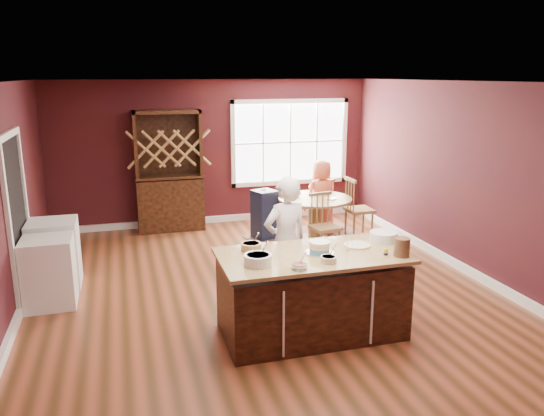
# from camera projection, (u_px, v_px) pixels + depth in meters

# --- Properties ---
(room_shell) EXTENTS (7.00, 7.00, 7.00)m
(room_shell) POSITION_uv_depth(u_px,v_px,m) (262.00, 191.00, 6.72)
(room_shell) COLOR brown
(room_shell) RESTS_ON ground
(window) EXTENTS (2.36, 0.10, 1.66)m
(window) POSITION_uv_depth(u_px,v_px,m) (290.00, 142.00, 10.32)
(window) COLOR white
(window) RESTS_ON room_shell
(doorway) EXTENTS (0.08, 1.26, 2.13)m
(doorway) POSITION_uv_depth(u_px,v_px,m) (19.00, 221.00, 6.56)
(doorway) COLOR white
(doorway) RESTS_ON room_shell
(kitchen_island) EXTENTS (2.01, 1.05, 0.92)m
(kitchen_island) POSITION_uv_depth(u_px,v_px,m) (311.00, 295.00, 5.79)
(kitchen_island) COLOR black
(kitchen_island) RESTS_ON ground
(dining_table) EXTENTS (1.26, 1.26, 0.75)m
(dining_table) POSITION_uv_depth(u_px,v_px,m) (315.00, 210.00, 9.05)
(dining_table) COLOR olive
(dining_table) RESTS_ON ground
(baker) EXTENTS (0.67, 0.52, 1.62)m
(baker) POSITION_uv_depth(u_px,v_px,m) (286.00, 242.00, 6.42)
(baker) COLOR silver
(baker) RESTS_ON ground
(layer_cake) EXTENTS (0.32, 0.32, 0.13)m
(layer_cake) POSITION_uv_depth(u_px,v_px,m) (320.00, 247.00, 5.68)
(layer_cake) COLOR white
(layer_cake) RESTS_ON kitchen_island
(bowl_blue) EXTENTS (0.28, 0.28, 0.11)m
(bowl_blue) POSITION_uv_depth(u_px,v_px,m) (258.00, 260.00, 5.33)
(bowl_blue) COLOR white
(bowl_blue) RESTS_ON kitchen_island
(bowl_yellow) EXTENTS (0.22, 0.22, 0.08)m
(bowl_yellow) POSITION_uv_depth(u_px,v_px,m) (251.00, 247.00, 5.77)
(bowl_yellow) COLOR #A2794A
(bowl_yellow) RESTS_ON kitchen_island
(bowl_pink) EXTENTS (0.16, 0.16, 0.06)m
(bowl_pink) POSITION_uv_depth(u_px,v_px,m) (299.00, 267.00, 5.21)
(bowl_pink) COLOR white
(bowl_pink) RESTS_ON kitchen_island
(bowl_olive) EXTENTS (0.17, 0.17, 0.06)m
(bowl_olive) POSITION_uv_depth(u_px,v_px,m) (328.00, 259.00, 5.41)
(bowl_olive) COLOR #CAB292
(bowl_olive) RESTS_ON kitchen_island
(drinking_glass) EXTENTS (0.07, 0.07, 0.14)m
(drinking_glass) POSITION_uv_depth(u_px,v_px,m) (349.00, 245.00, 5.75)
(drinking_glass) COLOR white
(drinking_glass) RESTS_ON kitchen_island
(dinner_plate) EXTENTS (0.30, 0.30, 0.02)m
(dinner_plate) POSITION_uv_depth(u_px,v_px,m) (357.00, 245.00, 5.93)
(dinner_plate) COLOR #FFE9B6
(dinner_plate) RESTS_ON kitchen_island
(white_tub) EXTENTS (0.32, 0.32, 0.11)m
(white_tub) POSITION_uv_depth(u_px,v_px,m) (384.00, 237.00, 6.09)
(white_tub) COLOR white
(white_tub) RESTS_ON kitchen_island
(stoneware_crock) EXTENTS (0.17, 0.17, 0.20)m
(stoneware_crock) POSITION_uv_depth(u_px,v_px,m) (402.00, 247.00, 5.58)
(stoneware_crock) COLOR brown
(stoneware_crock) RESTS_ON kitchen_island
(toy_figurine) EXTENTS (0.05, 0.05, 0.08)m
(toy_figurine) POSITION_uv_depth(u_px,v_px,m) (386.00, 252.00, 5.61)
(toy_figurine) COLOR #F0AC1C
(toy_figurine) RESTS_ON kitchen_island
(rug) EXTENTS (2.31, 1.97, 0.01)m
(rug) POSITION_uv_depth(u_px,v_px,m) (314.00, 240.00, 9.18)
(rug) COLOR brown
(rug) RESTS_ON ground
(chair_east) EXTENTS (0.43, 0.46, 1.07)m
(chair_east) POSITION_uv_depth(u_px,v_px,m) (359.00, 207.00, 9.25)
(chair_east) COLOR brown
(chair_east) RESTS_ON ground
(chair_south) EXTENTS (0.48, 0.46, 1.00)m
(chair_south) POSITION_uv_depth(u_px,v_px,m) (325.00, 225.00, 8.30)
(chair_south) COLOR brown
(chair_south) RESTS_ON ground
(chair_north) EXTENTS (0.54, 0.53, 0.94)m
(chair_north) POSITION_uv_depth(u_px,v_px,m) (321.00, 203.00, 9.83)
(chair_north) COLOR #94572E
(chair_north) RESTS_ON ground
(seated_woman) EXTENTS (0.73, 0.58, 1.31)m
(seated_woman) POSITION_uv_depth(u_px,v_px,m) (321.00, 196.00, 9.53)
(seated_woman) COLOR #D96143
(seated_woman) RESTS_ON ground
(high_chair) EXTENTS (0.46, 0.46, 0.89)m
(high_chair) POSITION_uv_depth(u_px,v_px,m) (265.00, 213.00, 9.19)
(high_chair) COLOR #1D243F
(high_chair) RESTS_ON ground
(toddler) EXTENTS (0.18, 0.14, 0.26)m
(toddler) POSITION_uv_depth(u_px,v_px,m) (267.00, 193.00, 9.10)
(toddler) COLOR #8CA5BF
(toddler) RESTS_ON high_chair
(table_plate) EXTENTS (0.20, 0.20, 0.01)m
(table_plate) POSITION_uv_depth(u_px,v_px,m) (331.00, 198.00, 8.92)
(table_plate) COLOR beige
(table_plate) RESTS_ON dining_table
(table_cup) EXTENTS (0.13, 0.13, 0.09)m
(table_cup) POSITION_uv_depth(u_px,v_px,m) (297.00, 194.00, 9.09)
(table_cup) COLOR white
(table_cup) RESTS_ON dining_table
(hutch) EXTENTS (1.19, 0.49, 2.18)m
(hutch) POSITION_uv_depth(u_px,v_px,m) (169.00, 171.00, 9.55)
(hutch) COLOR black
(hutch) RESTS_ON ground
(washer) EXTENTS (0.59, 0.57, 0.86)m
(washer) POSITION_uv_depth(u_px,v_px,m) (49.00, 272.00, 6.50)
(washer) COLOR white
(washer) RESTS_ON ground
(dryer) EXTENTS (0.63, 0.61, 0.91)m
(dryer) POSITION_uv_depth(u_px,v_px,m) (54.00, 254.00, 7.09)
(dryer) COLOR white
(dryer) RESTS_ON ground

